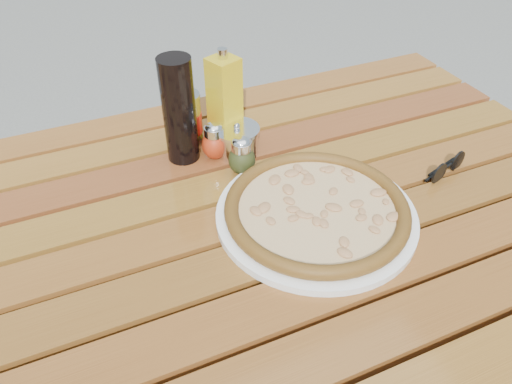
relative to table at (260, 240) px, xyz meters
name	(u,v)px	position (x,y,z in m)	size (l,w,h in m)	color
table	(260,240)	(0.00, 0.00, 0.00)	(1.40, 0.90, 0.75)	#39220D
plate	(316,215)	(0.08, -0.06, 0.08)	(0.36, 0.36, 0.01)	white
pizza	(317,209)	(0.08, -0.06, 0.10)	(0.40, 0.40, 0.03)	beige
pepper_shaker	(214,141)	(-0.02, 0.19, 0.11)	(0.07, 0.07, 0.08)	red
oregano_shaker	(242,156)	(0.01, 0.12, 0.11)	(0.07, 0.07, 0.08)	#353B17
dark_bottle	(179,111)	(-0.08, 0.22, 0.19)	(0.07, 0.07, 0.22)	black
soda_can	(186,120)	(-0.05, 0.26, 0.13)	(0.08, 0.08, 0.12)	#B9B9BD
olive_oil_cruet	(225,101)	(0.03, 0.25, 0.17)	(0.07, 0.07, 0.21)	gold
parmesan_tin	(237,140)	(0.03, 0.19, 0.11)	(0.10, 0.10, 0.07)	silver
sunglasses	(447,168)	(0.39, -0.05, 0.09)	(0.11, 0.05, 0.04)	black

